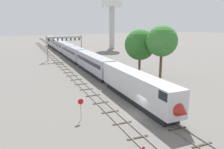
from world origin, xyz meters
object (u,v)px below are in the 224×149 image
Objects in this scene: water_tower at (112,6)px; stop_sign at (81,106)px; passenger_train at (72,52)px; signal_gantry at (65,42)px; trackside_tree_left at (140,45)px; trackside_tree_mid at (162,41)px.

water_tower reaches higher than stop_sign.
water_tower reaches higher than passenger_train.
passenger_train is at bearing -134.04° from water_tower.
signal_gantry is at bearing -137.10° from water_tower.
trackside_tree_left is 6.31m from trackside_tree_mid.
signal_gantry is 1.09× the size of trackside_tree_left.
water_tower is (26.08, 26.97, 17.42)m from passenger_train.
water_tower is (28.33, 26.33, 13.92)m from signal_gantry.
passenger_train is at bearing -15.95° from signal_gantry.
trackside_tree_mid is (20.69, 11.83, 6.91)m from stop_sign.
stop_sign is at bearing -99.06° from signal_gantry.
passenger_train is 31.86m from trackside_tree_left.
signal_gantry is at bearing 80.94° from stop_sign.
trackside_tree_left is (18.94, 17.76, 5.67)m from stop_sign.
signal_gantry is at bearing 109.96° from trackside_tree_left.
trackside_tree_mid reaches higher than trackside_tree_left.
trackside_tree_mid is (1.75, -5.94, 1.24)m from trackside_tree_left.
trackside_tree_mid reaches higher than stop_sign.
stop_sign is (-36.08, -74.91, -18.16)m from water_tower.
water_tower is at bearing 76.29° from trackside_tree_mid.
trackside_tree_left is at bearing -106.69° from water_tower.
water_tower reaches higher than signal_gantry.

